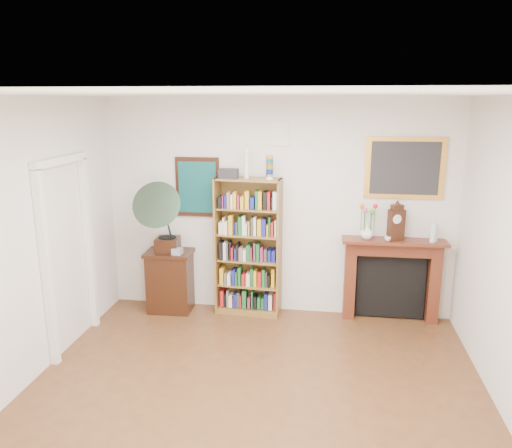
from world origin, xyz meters
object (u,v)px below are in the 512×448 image
at_px(side_cabinet, 170,281).
at_px(cd_stack, 177,251).
at_px(fireplace, 392,273).
at_px(bottle_left, 433,233).
at_px(bottle_right, 435,233).
at_px(teacup, 388,238).
at_px(gramophone, 162,213).
at_px(flower_vase, 367,232).
at_px(mantel_clock, 396,223).
at_px(bookshelf, 248,240).

xyz_separation_m(side_cabinet, cd_stack, (0.15, -0.11, 0.45)).
xyz_separation_m(side_cabinet, fireplace, (2.87, 0.14, 0.22)).
distance_m(bottle_left, bottle_right, 0.06).
bearing_deg(teacup, side_cabinet, -179.52).
bearing_deg(side_cabinet, teacup, -1.67).
xyz_separation_m(side_cabinet, gramophone, (-0.02, -0.15, 0.96)).
bearing_deg(flower_vase, cd_stack, -175.15).
bearing_deg(mantel_clock, flower_vase, 154.15).
bearing_deg(cd_stack, fireplace, 5.27).
relative_size(side_cabinet, bottle_right, 4.12).
bearing_deg(gramophone, teacup, -1.38).
bearing_deg(bottle_right, bookshelf, -179.36).
relative_size(mantel_clock, bottle_left, 1.85).
distance_m(fireplace, gramophone, 3.00).
bearing_deg(bottle_left, side_cabinet, -179.02).
height_order(cd_stack, mantel_clock, mantel_clock).
distance_m(mantel_clock, bottle_left, 0.45).
xyz_separation_m(bottle_left, bottle_right, (0.04, 0.04, -0.02)).
xyz_separation_m(fireplace, cd_stack, (-2.73, -0.25, 0.24)).
height_order(bookshelf, fireplace, bookshelf).
height_order(side_cabinet, mantel_clock, mantel_clock).
xyz_separation_m(fireplace, bottle_right, (0.48, -0.05, 0.55)).
bearing_deg(side_cabinet, bottle_left, -1.17).
bearing_deg(gramophone, fireplace, 0.89).
bearing_deg(bottle_left, flower_vase, 177.14).
xyz_separation_m(gramophone, teacup, (2.80, 0.17, -0.26)).
distance_m(fireplace, bottle_right, 0.73).
relative_size(fireplace, flower_vase, 7.47).
bearing_deg(side_cabinet, mantel_clock, -0.56).
xyz_separation_m(side_cabinet, bottle_left, (3.32, 0.06, 0.78)).
xyz_separation_m(bookshelf, mantel_clock, (1.83, 0.01, 0.28)).
height_order(gramophone, bottle_right, gramophone).
distance_m(cd_stack, teacup, 2.65).
height_order(side_cabinet, cd_stack, cd_stack).
bearing_deg(bottle_right, mantel_clock, -177.94).
bearing_deg(mantel_clock, bottle_right, -21.11).
xyz_separation_m(fireplace, mantel_clock, (0.00, -0.06, 0.66)).
relative_size(gramophone, bottle_right, 4.84).
height_order(fireplace, flower_vase, flower_vase).
xyz_separation_m(fireplace, flower_vase, (-0.33, -0.05, 0.53)).
bearing_deg(flower_vase, fireplace, 8.29).
height_order(side_cabinet, teacup, teacup).
bearing_deg(cd_stack, bookshelf, 11.22).
xyz_separation_m(flower_vase, bottle_right, (0.82, 0.00, 0.01)).
bearing_deg(flower_vase, teacup, -16.28).
bearing_deg(bottle_left, fireplace, 168.82).
xyz_separation_m(gramophone, bottle_left, (3.33, 0.21, -0.17)).
distance_m(gramophone, bottle_left, 3.35).
relative_size(flower_vase, teacup, 2.11).
xyz_separation_m(cd_stack, teacup, (2.64, 0.13, 0.24)).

